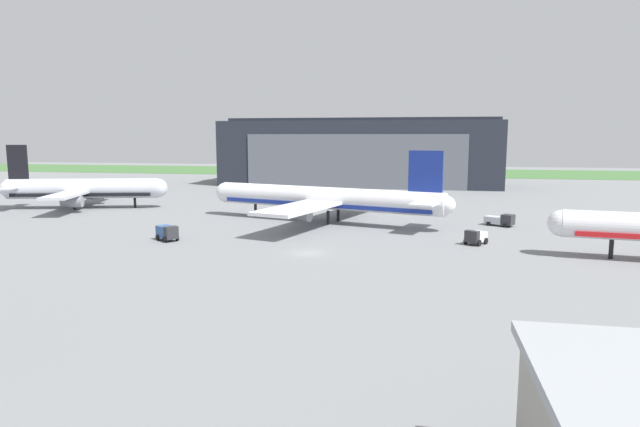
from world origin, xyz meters
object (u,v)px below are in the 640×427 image
airliner_far_right (84,189)px  baggage_tug (167,232)px  airliner_far_left (325,199)px  ops_van (476,237)px  stair_truck (501,220)px  maintenance_hangar (360,153)px

airliner_far_right → baggage_tug: airliner_far_right is taller
airliner_far_right → baggage_tug: bearing=-41.7°
airliner_far_left → ops_van: size_ratio=11.68×
airliner_far_right → ops_van: 84.86m
baggage_tug → stair_truck: (51.68, 23.64, -0.20)m
airliner_far_left → ops_van: airliner_far_left is taller
airliner_far_left → baggage_tug: (-20.41, -21.80, -3.07)m
airliner_far_left → baggage_tug: 30.02m
maintenance_hangar → ops_van: 99.87m
maintenance_hangar → baggage_tug: maintenance_hangar is taller
ops_van → baggage_tug: (-45.87, -5.91, 0.15)m
ops_van → baggage_tug: bearing=-172.7°
airliner_far_left → baggage_tug: size_ratio=11.13×
airliner_far_right → baggage_tug: size_ratio=8.33×
maintenance_hangar → baggage_tug: (-17.46, -101.21, -9.04)m
airliner_far_right → baggage_tug: (35.07, -31.23, -2.87)m
maintenance_hangar → airliner_far_left: size_ratio=1.87×
maintenance_hangar → baggage_tug: 103.10m
maintenance_hangar → airliner_far_right: size_ratio=2.51×
baggage_tug → airliner_far_left: bearing=46.9°
maintenance_hangar → airliner_far_right: (-52.54, -69.98, -6.17)m
stair_truck → airliner_far_right: bearing=175.0°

